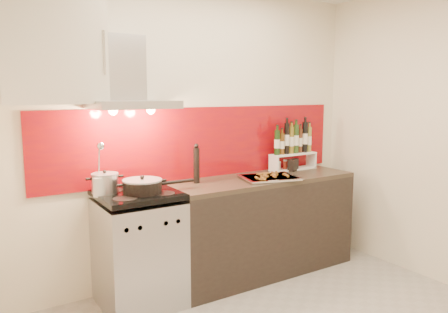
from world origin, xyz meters
TOP-DOWN VIEW (x-y plane):
  - back_wall at (0.00, 1.40)m, footprint 3.40×0.02m
  - left_wall at (-1.70, 0.00)m, footprint 0.02×2.80m
  - backsplash at (0.05, 1.39)m, footprint 3.00×0.02m
  - range_stove at (-0.70, 1.10)m, footprint 0.60×0.60m
  - counter at (0.50, 1.10)m, footprint 1.80×0.60m
  - range_hood at (-0.70, 1.24)m, footprint 0.62×0.50m
  - upper_cabinet at (-1.25, 1.22)m, footprint 0.70×0.35m
  - stock_pot at (-0.92, 1.21)m, footprint 0.20×0.20m
  - saute_pan at (-0.67, 1.05)m, footprint 0.58×0.30m
  - utensil_jar at (-0.98, 1.14)m, footprint 0.09×0.13m
  - pepper_mill at (-0.13, 1.19)m, footprint 0.05×0.05m
  - step_shelf at (1.00, 1.24)m, footprint 0.52×0.14m
  - caddy_box at (0.96, 1.18)m, footprint 0.15×0.11m
  - baking_tray at (0.51, 0.99)m, footprint 0.57×0.49m

SIDE VIEW (x-z plane):
  - range_stove at x=-0.70m, z-range -0.01..0.90m
  - counter at x=0.50m, z-range 0.00..0.90m
  - baking_tray at x=0.51m, z-range 0.90..0.93m
  - caddy_box at x=0.96m, z-range 0.90..1.02m
  - saute_pan at x=-0.67m, z-range 0.89..1.03m
  - stock_pot at x=-0.92m, z-range 0.90..1.07m
  - utensil_jar at x=-0.98m, z-range 0.82..1.23m
  - pepper_mill at x=-0.13m, z-range 0.89..1.24m
  - step_shelf at x=1.00m, z-range 0.89..1.36m
  - backsplash at x=0.05m, z-range 0.90..1.54m
  - back_wall at x=0.00m, z-range 0.00..2.60m
  - left_wall at x=-1.70m, z-range 0.00..2.60m
  - range_hood at x=-0.70m, z-range 1.44..2.05m
  - upper_cabinet at x=-1.25m, z-range 1.59..2.31m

